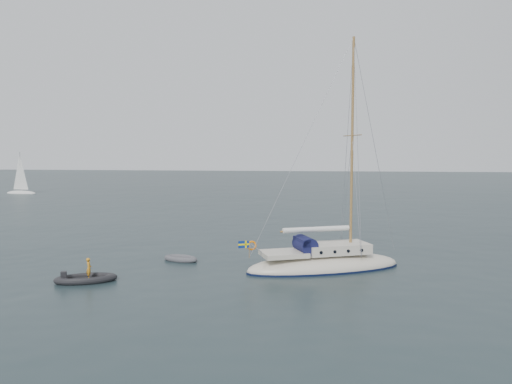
# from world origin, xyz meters

# --- Properties ---
(ground) EXTENTS (300.00, 300.00, 0.00)m
(ground) POSITION_xyz_m (0.00, 0.00, 0.00)
(ground) COLOR black
(ground) RESTS_ON ground
(sailboat) EXTENTS (10.27, 3.07, 14.63)m
(sailboat) POSITION_xyz_m (1.46, -0.62, 1.11)
(sailboat) COLOR beige
(sailboat) RESTS_ON ground
(dinghy) EXTENTS (2.47, 1.12, 0.35)m
(dinghy) POSITION_xyz_m (-7.86, 0.53, 0.16)
(dinghy) COLOR #55555A
(dinghy) RESTS_ON ground
(rib) EXTENTS (3.36, 1.53, 1.35)m
(rib) POSITION_xyz_m (-11.60, -5.23, 0.21)
(rib) COLOR black
(rib) RESTS_ON ground
(distant_yacht_a) EXTENTS (5.63, 3.00, 7.46)m
(distant_yacht_a) POSITION_xyz_m (-49.16, 47.74, 3.19)
(distant_yacht_a) COLOR silver
(distant_yacht_a) RESTS_ON ground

